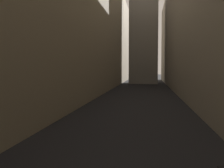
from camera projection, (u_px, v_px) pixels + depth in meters
The scene contains 3 objects.
ground_plane at pixel (139, 96), 38.64m from camera, with size 264.00×264.00×0.00m, color black.
building_block_left at pixel (51, 16), 41.68m from camera, with size 15.65×108.00×23.59m, color gray.
building_block_right at pixel (218, 17), 38.54m from camera, with size 10.80×108.00×22.22m, color gray.
Camera 1 is at (1.36, 9.37, 4.02)m, focal length 44.41 mm.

